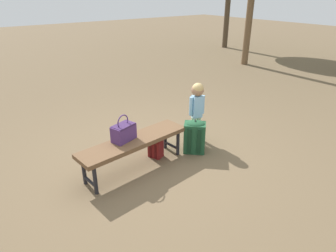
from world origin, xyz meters
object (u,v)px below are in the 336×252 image
object	(u,v)px
child_standing	(197,103)
handbag	(124,132)
backpack_large	(195,135)
backpack_small	(156,147)
park_bench	(134,143)

from	to	relation	value
child_standing	handbag	bearing A→B (deg)	-177.10
child_standing	backpack_large	world-z (taller)	child_standing
backpack_large	backpack_small	distance (m)	0.62
child_standing	backpack_large	size ratio (longest dim) A/B	1.81
park_bench	backpack_large	distance (m)	1.00
park_bench	child_standing	world-z (taller)	child_standing
child_standing	backpack_small	distance (m)	0.98
handbag	backpack_large	world-z (taller)	handbag
handbag	child_standing	world-z (taller)	child_standing
backpack_large	park_bench	bearing A→B (deg)	171.76
child_standing	backpack_small	size ratio (longest dim) A/B	2.98
child_standing	park_bench	bearing A→B (deg)	-173.95
park_bench	handbag	world-z (taller)	handbag
park_bench	backpack_small	size ratio (longest dim) A/B	4.95
child_standing	backpack_large	distance (m)	0.55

